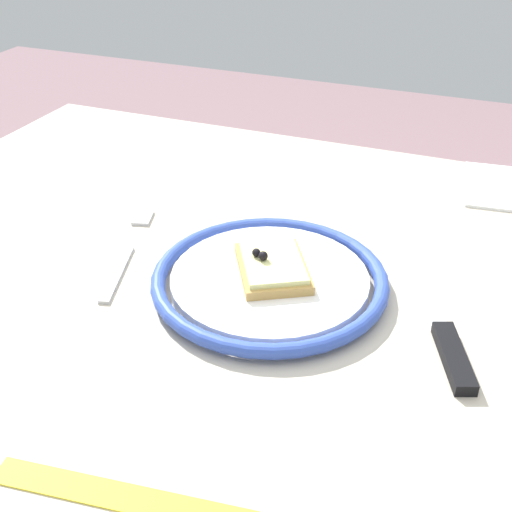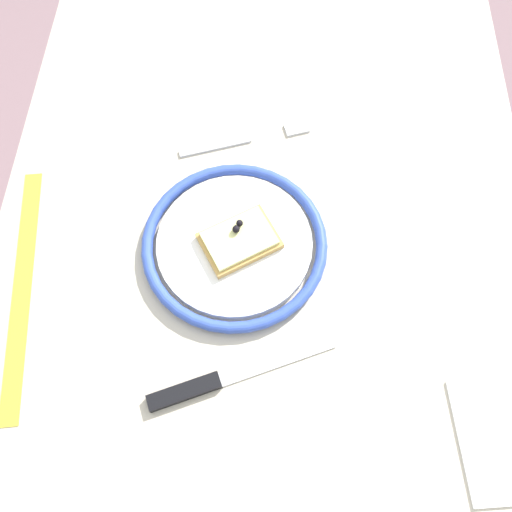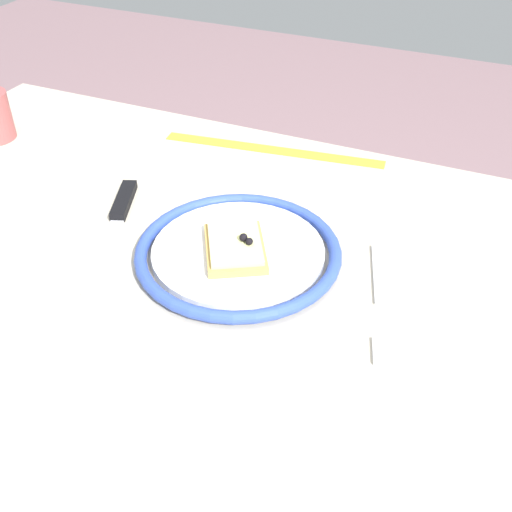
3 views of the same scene
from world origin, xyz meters
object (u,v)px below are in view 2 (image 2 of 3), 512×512
at_px(pizza_slice_near, 243,240).
at_px(measuring_tape, 25,287).
at_px(dining_table, 266,294).
at_px(knife, 214,383).
at_px(fork, 249,140).
at_px(plate, 238,244).

relative_size(pizza_slice_near, measuring_tape, 0.34).
height_order(dining_table, knife, knife).
relative_size(knife, measuring_tape, 0.65).
height_order(dining_table, fork, fork).
relative_size(plate, knife, 1.09).
distance_m(pizza_slice_near, knife, 0.19).
xyz_separation_m(plate, pizza_slice_near, (0.00, 0.01, 0.01)).
bearing_deg(fork, dining_table, 9.20).
bearing_deg(knife, fork, 175.97).
relative_size(pizza_slice_near, knife, 0.52).
bearing_deg(plate, dining_table, 52.18).
relative_size(dining_table, fork, 5.96).
xyz_separation_m(dining_table, measuring_tape, (0.04, -0.32, 0.10)).
distance_m(fork, measuring_tape, 0.38).
distance_m(dining_table, knife, 0.19).
relative_size(dining_table, knife, 5.10).
xyz_separation_m(knife, fork, (-0.37, 0.03, -0.00)).
distance_m(knife, measuring_tape, 0.28).
height_order(dining_table, plate, plate).
bearing_deg(pizza_slice_near, knife, -7.96).
bearing_deg(measuring_tape, dining_table, 89.25).
height_order(pizza_slice_near, fork, pizza_slice_near).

